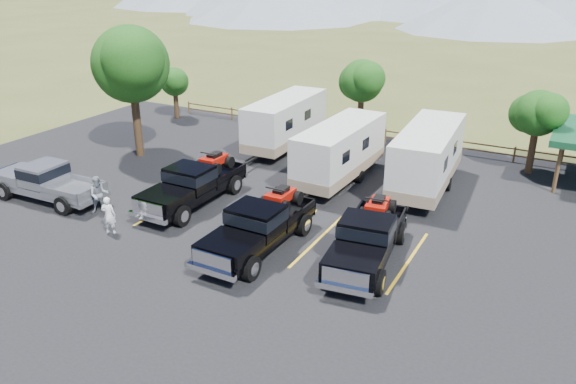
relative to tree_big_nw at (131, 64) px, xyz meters
The scene contains 17 objects.
ground 16.44m from the tree_big_nw, 35.73° to the right, with size 320.00×320.00×0.00m, color #434A1F.
asphalt_lot 14.99m from the tree_big_nw, 25.65° to the right, with size 44.00×34.00×0.04m, color black.
stall_lines 14.61m from the tree_big_nw, 21.83° to the right, with size 12.12×5.50×0.01m.
tree_big_nw is the anchor object (origin of this frame).
tree_ne_a 23.05m from the tree_big_nw, 20.37° to the left, with size 3.11×2.92×4.76m.
tree_north 14.61m from the tree_big_nw, 43.53° to the left, with size 3.46×3.24×5.25m.
tree_nw_small 9.15m from the tree_big_nw, 113.52° to the left, with size 2.59×2.43×3.85m.
rail_fence 18.06m from the tree_big_nw, 33.08° to the left, with size 36.12×0.12×1.00m.
rig_left 9.78m from the tree_big_nw, 30.44° to the right, with size 2.40×6.71×2.24m.
rig_center 15.14m from the tree_big_nw, 28.42° to the right, with size 2.45×6.71×2.23m.
rig_right 18.51m from the tree_big_nw, 18.67° to the right, with size 2.92×6.74×2.18m.
trailer_left 9.90m from the tree_big_nw, 37.34° to the left, with size 2.54×9.20×3.20m.
trailer_center 13.27m from the tree_big_nw, ahead, with size 2.57×9.03×3.14m.
trailer_right 17.66m from the tree_big_nw, ahead, with size 2.92×9.54×3.31m.
pickup_silver 8.82m from the tree_big_nw, 83.84° to the right, with size 6.37×2.39×1.89m.
person_a 11.72m from the tree_big_nw, 54.95° to the right, with size 0.63×0.41×1.73m, color white.
person_b 9.67m from the tree_big_nw, 60.50° to the right, with size 0.89×0.69×1.83m, color gray.
Camera 1 is at (11.00, -15.66, 11.29)m, focal length 35.00 mm.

